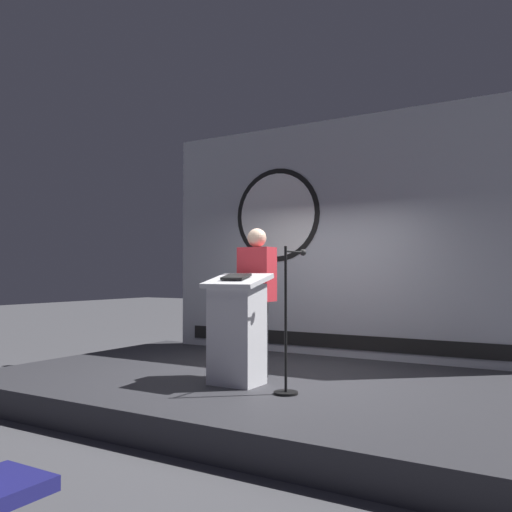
% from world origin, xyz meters
% --- Properties ---
extents(ground_plane, '(40.00, 40.00, 0.00)m').
position_xyz_m(ground_plane, '(0.00, 0.00, 0.00)').
color(ground_plane, '#4C4C51').
extents(stage_platform, '(6.40, 4.00, 0.30)m').
position_xyz_m(stage_platform, '(0.00, 0.00, 0.15)').
color(stage_platform, '#333338').
rests_on(stage_platform, ground).
extents(banner_display, '(5.36, 0.12, 3.41)m').
position_xyz_m(banner_display, '(-0.03, 1.85, 2.00)').
color(banner_display, '#B2B7C1').
rests_on(banner_display, stage_platform).
extents(podium, '(0.64, 0.50, 1.19)m').
position_xyz_m(podium, '(-0.08, -0.55, 0.88)').
color(podium, silver).
rests_on(podium, stage_platform).
extents(speaker_person, '(0.40, 0.26, 1.71)m').
position_xyz_m(speaker_person, '(-0.11, -0.07, 1.17)').
color(speaker_person, black).
rests_on(speaker_person, stage_platform).
extents(microphone_stand, '(0.24, 0.55, 1.46)m').
position_xyz_m(microphone_stand, '(0.59, -0.64, 0.81)').
color(microphone_stand, black).
rests_on(microphone_stand, stage_platform).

